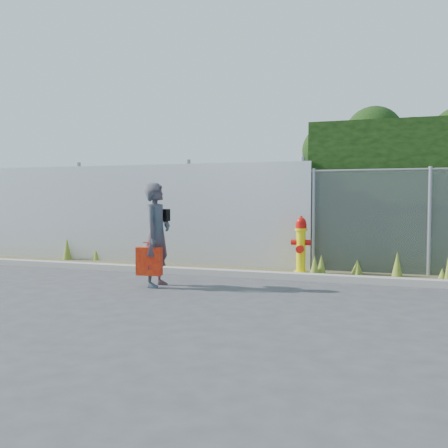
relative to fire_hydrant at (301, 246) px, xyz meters
The scene contains 8 objects.
ground 2.70m from the fire_hydrant, 109.67° to the right, with size 80.00×80.00×0.00m, color #3A3A3C.
curb 1.23m from the fire_hydrant, 142.24° to the right, with size 16.00×0.22×0.12m, color #9B938C.
weed_strip 0.43m from the fire_hydrant, ahead, with size 16.00×1.33×0.55m.
corrugated_fence 4.21m from the fire_hydrant, behind, with size 8.50×0.21×2.30m.
fire_hydrant is the anchor object (origin of this frame).
woman 2.91m from the fire_hydrant, 134.48° to the right, with size 0.62×0.41×1.71m, color #105C66.
red_tote_bag 3.06m from the fire_hydrant, 133.02° to the right, with size 0.41×0.15×0.54m.
black_shoulder_bag 2.83m from the fire_hydrant, 137.77° to the right, with size 0.27×0.11×0.20m.
Camera 1 is at (2.51, -7.00, 1.46)m, focal length 40.00 mm.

